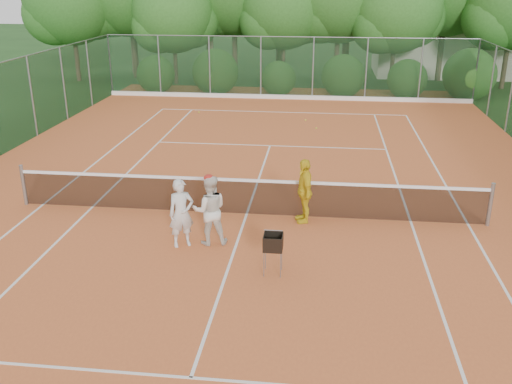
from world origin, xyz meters
TOP-DOWN VIEW (x-y plane):
  - ground at (0.00, 0.00)m, footprint 120.00×120.00m
  - clay_court at (0.00, 0.00)m, footprint 18.00×36.00m
  - club_building at (9.00, 24.00)m, footprint 8.00×5.00m
  - tennis_net at (0.00, 0.00)m, footprint 11.97×0.10m
  - player_white at (-1.20, -1.93)m, footprint 0.68×0.60m
  - player_center_grp at (-0.60, -1.75)m, footprint 0.91×0.79m
  - player_yellow at (1.46, -0.25)m, footprint 0.61×1.01m
  - ball_hopper at (0.94, -3.00)m, footprint 0.38×0.38m
  - stray_ball_a at (-3.66, 11.30)m, footprint 0.07×0.07m
  - stray_ball_b at (1.13, 10.36)m, footprint 0.07×0.07m
  - stray_ball_c at (1.61, 9.02)m, footprint 0.07×0.07m
  - court_markings at (0.00, 0.00)m, footprint 11.03×23.83m
  - fence_back at (0.00, 15.00)m, footprint 18.07×0.07m

SIDE VIEW (x-z plane):
  - ground at x=0.00m, z-range 0.00..0.00m
  - clay_court at x=0.00m, z-range 0.00..0.02m
  - court_markings at x=0.00m, z-range 0.02..0.03m
  - stray_ball_a at x=-3.66m, z-range 0.02..0.09m
  - stray_ball_b at x=1.13m, z-range 0.02..0.09m
  - stray_ball_c at x=1.61m, z-range 0.02..0.09m
  - tennis_net at x=0.00m, z-range -0.02..1.08m
  - ball_hopper at x=0.94m, z-range 0.27..1.13m
  - player_white at x=-1.20m, z-range 0.02..1.58m
  - player_yellow at x=1.46m, z-range 0.02..1.63m
  - player_center_grp at x=-0.60m, z-range 0.01..1.66m
  - club_building at x=9.00m, z-range 0.00..3.00m
  - fence_back at x=0.00m, z-range 0.02..3.02m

